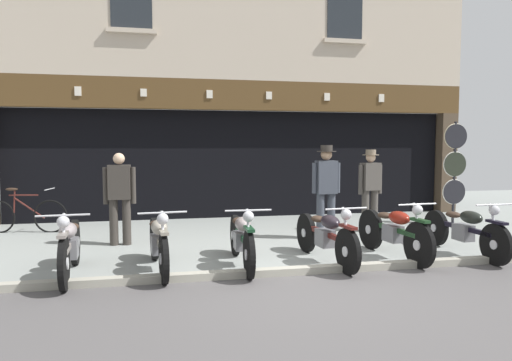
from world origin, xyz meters
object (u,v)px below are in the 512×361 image
salesman_right (370,186)px  shopkeeper_center (326,187)px  tyre_sign_pole (455,165)px  motorcycle_center_right (394,231)px  advert_board_near (162,150)px  motorcycle_left (159,241)px  salesman_left (120,194)px  leaning_bicycle (24,215)px  motorcycle_far_left (70,245)px  motorcycle_center (326,235)px  motorcycle_center_left (242,237)px  motorcycle_right (464,229)px

salesman_right → shopkeeper_center: bearing=14.6°
shopkeeper_center → tyre_sign_pole: (3.41, 1.02, 0.33)m
motorcycle_center_right → advert_board_near: bearing=-58.8°
salesman_right → tyre_sign_pole: size_ratio=0.73×
motorcycle_left → shopkeeper_center: 3.55m
salesman_right → advert_board_near: 4.90m
salesman_left → leaning_bicycle: salesman_left is taller
motorcycle_far_left → tyre_sign_pole: bearing=-164.0°
salesman_left → shopkeeper_center: size_ratio=0.92×
motorcycle_center → advert_board_near: 5.47m
motorcycle_center_left → shopkeeper_center: 2.58m
motorcycle_right → leaning_bicycle: 8.27m
motorcycle_center_left → motorcycle_center: bearing=179.5°
motorcycle_right → tyre_sign_pole: (1.69, 2.71, 0.90)m
motorcycle_center → salesman_left: salesman_left is taller
motorcycle_center → motorcycle_center_right: 1.13m
motorcycle_center_right → tyre_sign_pole: bearing=-142.4°
motorcycle_center_right → salesman_left: (-4.25, 1.88, 0.46)m
shopkeeper_center → salesman_right: shopkeeper_center is taller
motorcycle_left → motorcycle_right: motorcycle_left is taller
motorcycle_far_left → advert_board_near: bearing=-108.5°
shopkeeper_center → tyre_sign_pole: 3.57m
motorcycle_center_left → motorcycle_center_right: bearing=-178.5°
shopkeeper_center → advert_board_near: bearing=-49.1°
motorcycle_far_left → motorcycle_center_right: (4.75, 0.07, 0.00)m
motorcycle_center → motorcycle_center_right: (1.13, 0.04, 0.01)m
motorcycle_right → leaning_bicycle: (-7.47, 3.54, -0.05)m
motorcycle_center_left → advert_board_near: 5.01m
motorcycle_far_left → leaning_bicycle: 3.87m
motorcycle_right → leaning_bicycle: size_ratio=1.22×
shopkeeper_center → salesman_right: 1.29m
motorcycle_far_left → motorcycle_center_right: bearing=177.1°
motorcycle_far_left → motorcycle_center_left: (2.35, 0.08, -0.01)m
motorcycle_left → shopkeeper_center: bearing=-157.3°
tyre_sign_pole → leaning_bicycle: (-9.16, 0.83, -0.96)m
shopkeeper_center → leaning_bicycle: 6.07m
shopkeeper_center → advert_board_near: 4.34m
motorcycle_far_left → motorcycle_right: 5.97m
salesman_right → motorcycle_left: bearing=16.6°
motorcycle_left → salesman_right: salesman_right is taller
motorcycle_center → salesman_left: bearing=-36.9°
tyre_sign_pole → motorcycle_center_right: bearing=-137.4°
motorcycle_right → leaning_bicycle: leaning_bicycle is taller
motorcycle_center_right → shopkeeper_center: bearing=-78.1°
motorcycle_center → shopkeeper_center: (0.63, 1.70, 0.57)m
motorcycle_center → advert_board_near: size_ratio=2.22×
motorcycle_left → tyre_sign_pole: (6.50, 2.68, 0.89)m
motorcycle_far_left → motorcycle_right: bearing=176.6°
salesman_left → salesman_right: 4.92m
shopkeeper_center → leaning_bicycle: (-5.75, 1.85, -0.63)m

